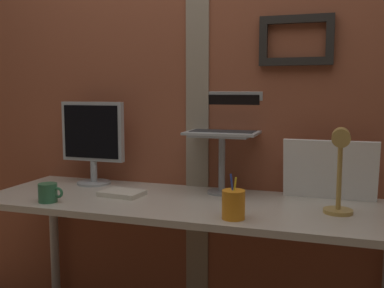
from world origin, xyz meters
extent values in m
cube|color=brown|center=(0.00, 0.38, 1.18)|extent=(3.27, 0.12, 2.36)
cube|color=gray|center=(-0.03, 0.32, 1.18)|extent=(0.12, 0.01, 2.36)
cube|color=black|center=(0.46, 0.30, 1.60)|extent=(0.34, 0.03, 0.04)
cube|color=black|center=(0.46, 0.30, 1.41)|extent=(0.34, 0.03, 0.04)
cube|color=black|center=(0.31, 0.30, 1.51)|extent=(0.04, 0.03, 0.16)
cube|color=black|center=(0.61, 0.30, 1.51)|extent=(0.04, 0.03, 0.16)
cube|color=beige|center=(0.01, 0.01, 0.76)|extent=(1.91, 0.63, 0.03)
cylinder|color=#B2B2B7|center=(-0.89, 0.26, 0.37)|extent=(0.05, 0.05, 0.74)
cylinder|color=#ADB2B7|center=(-0.58, 0.20, 0.78)|extent=(0.18, 0.18, 0.01)
cylinder|color=#ADB2B7|center=(-0.58, 0.20, 0.84)|extent=(0.04, 0.04, 0.11)
cube|color=#ADB2B7|center=(-0.58, 0.20, 1.06)|extent=(0.35, 0.04, 0.32)
cube|color=black|center=(-0.58, 0.18, 1.06)|extent=(0.32, 0.00, 0.28)
cylinder|color=gray|center=(0.13, 0.20, 0.78)|extent=(0.14, 0.14, 0.01)
cylinder|color=gray|center=(0.13, 0.20, 0.92)|extent=(0.03, 0.03, 0.27)
cube|color=gray|center=(0.13, 0.20, 1.06)|extent=(0.28, 0.22, 0.01)
cube|color=#ADB2B7|center=(0.13, 0.20, 1.07)|extent=(0.35, 0.22, 0.01)
cube|color=#2D2D30|center=(0.13, 0.22, 1.08)|extent=(0.31, 0.13, 0.00)
cube|color=#ADB2B7|center=(0.13, 0.34, 1.17)|extent=(0.35, 0.05, 0.19)
cube|color=black|center=(0.13, 0.33, 1.17)|extent=(0.32, 0.03, 0.16)
cube|color=white|center=(0.63, 0.23, 0.91)|extent=(0.42, 0.07, 0.28)
cylinder|color=tan|center=(0.68, 0.01, 0.78)|extent=(0.12, 0.12, 0.02)
cylinder|color=tan|center=(0.68, 0.01, 0.95)|extent=(0.02, 0.02, 0.33)
cylinder|color=tan|center=(0.68, -0.08, 1.09)|extent=(0.07, 0.11, 0.07)
cylinder|color=orange|center=(0.28, -0.21, 0.83)|extent=(0.09, 0.09, 0.11)
cylinder|color=yellow|center=(0.28, -0.21, 0.86)|extent=(0.03, 0.01, 0.16)
cylinder|color=blue|center=(0.28, -0.20, 0.87)|extent=(0.03, 0.02, 0.17)
cylinder|color=#33724C|center=(-0.57, -0.21, 0.81)|extent=(0.08, 0.08, 0.08)
torus|color=#33724C|center=(-0.52, -0.21, 0.82)|extent=(0.05, 0.01, 0.05)
cube|color=silver|center=(-0.31, 0.01, 0.78)|extent=(0.21, 0.16, 0.02)
camera|label=1|loc=(0.66, -1.89, 1.28)|focal=41.87mm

